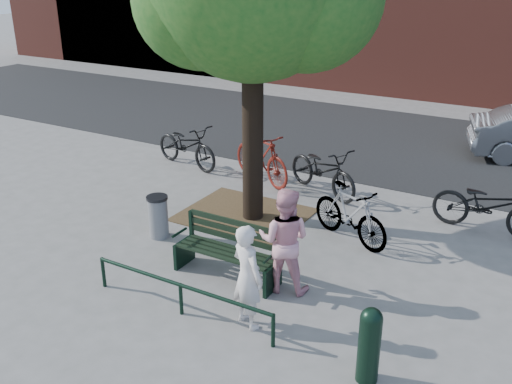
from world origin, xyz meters
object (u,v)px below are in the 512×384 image
Objects in this scene: park_bench at (229,248)px; bicycle_c at (323,170)px; person_right at (284,240)px; litter_bin at (158,216)px; bollard at (369,342)px; person_left at (247,276)px.

park_bench is 0.85× the size of bicycle_c.
person_right is (0.95, 0.07, 0.36)m from park_bench.
park_bench is 2.17× the size of litter_bin.
person_right is at bearing 4.28° from park_bench.
person_right reaches higher than litter_bin.
person_right is 1.65× the size of bollard.
bicycle_c is (1.73, 3.47, 0.13)m from litter_bin.
person_right is 2.88m from litter_bin.
bollard is 1.26× the size of litter_bin.
park_bench is at bearing -15.60° from litter_bin.
bollard is at bearing -24.47° from park_bench.
person_left reaches higher than bollard.
person_right reaches higher than bicycle_c.
park_bench is 1.72× the size of bollard.
person_left is at bearing 75.20° from person_right.
bicycle_c reaches higher than bollard.
person_right is 2.29m from bollard.
person_right is 4.08m from bicycle_c.
person_left reaches higher than bicycle_c.
park_bench is 3.07m from bollard.
bollard is (1.84, -0.26, -0.22)m from person_left.
bollard is at bearing -165.34° from person_left.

